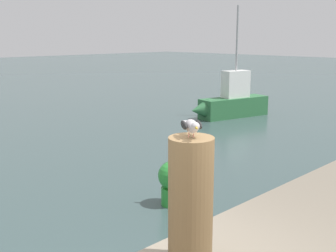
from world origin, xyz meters
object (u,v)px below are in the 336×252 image
(seagull, at_px, (192,126))
(boat_green, at_px, (230,102))
(channel_buoy, at_px, (173,181))
(mooring_post, at_px, (191,202))

(seagull, height_order, boat_green, boat_green)
(seagull, relative_size, channel_buoy, 0.26)
(seagull, xyz_separation_m, boat_green, (11.19, 8.06, -1.93))
(boat_green, xyz_separation_m, channel_buoy, (-8.00, -4.72, -0.12))
(seagull, distance_m, boat_green, 13.93)
(mooring_post, distance_m, seagull, 0.60)
(seagull, bearing_deg, channel_buoy, 46.30)
(boat_green, bearing_deg, seagull, -144.24)
(mooring_post, bearing_deg, boat_green, 35.75)
(boat_green, height_order, channel_buoy, boat_green)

